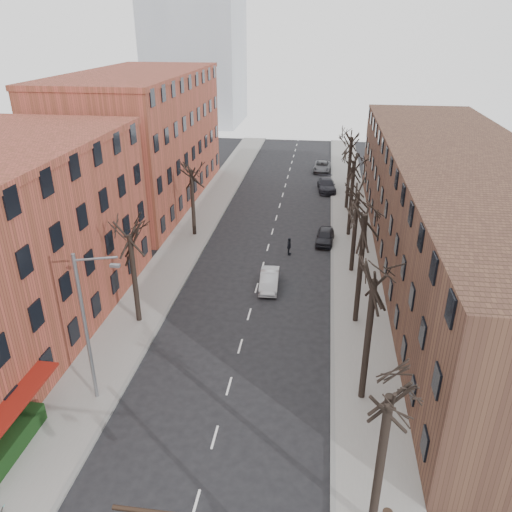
% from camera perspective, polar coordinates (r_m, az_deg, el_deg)
% --- Properties ---
extents(sidewalk_left, '(4.00, 90.00, 0.15)m').
position_cam_1_polar(sidewalk_left, '(51.19, -7.18, 2.90)').
color(sidewalk_left, gray).
rests_on(sidewalk_left, ground).
extents(sidewalk_right, '(4.00, 90.00, 0.15)m').
position_cam_1_polar(sidewalk_right, '(49.70, 10.98, 1.93)').
color(sidewalk_right, gray).
rests_on(sidewalk_right, ground).
extents(building_left_far, '(12.00, 28.00, 14.00)m').
position_cam_1_polar(building_left_far, '(59.78, -12.98, 12.67)').
color(building_left_far, brown).
rests_on(building_left_far, ground).
extents(building_right, '(12.00, 50.00, 10.00)m').
position_cam_1_polar(building_right, '(44.60, 22.08, 4.59)').
color(building_right, '#533526').
rests_on(building_right, ground).
extents(awning_left, '(1.20, 7.00, 0.15)m').
position_cam_1_polar(awning_left, '(29.15, -25.17, -19.22)').
color(awning_left, maroon).
rests_on(awning_left, ground).
extents(hedge, '(0.80, 6.00, 1.00)m').
position_cam_1_polar(hedge, '(28.21, -26.69, -19.52)').
color(hedge, '#173613').
rests_on(hedge, sidewalk_left).
extents(tree_right_b, '(5.20, 5.20, 10.80)m').
position_cam_1_polar(tree_right_b, '(29.94, 11.91, -15.61)').
color(tree_right_b, black).
rests_on(tree_right_b, ground).
extents(tree_right_c, '(5.20, 5.20, 11.60)m').
position_cam_1_polar(tree_right_c, '(36.38, 11.24, -7.40)').
color(tree_right_c, black).
rests_on(tree_right_c, ground).
extents(tree_right_d, '(5.20, 5.20, 10.00)m').
position_cam_1_polar(tree_right_d, '(43.35, 10.80, -1.74)').
color(tree_right_d, black).
rests_on(tree_right_d, ground).
extents(tree_right_e, '(5.20, 5.20, 10.80)m').
position_cam_1_polar(tree_right_e, '(50.62, 10.48, 2.32)').
color(tree_right_e, black).
rests_on(tree_right_e, ground).
extents(tree_right_f, '(5.20, 5.20, 11.60)m').
position_cam_1_polar(tree_right_f, '(58.09, 10.24, 5.35)').
color(tree_right_f, black).
rests_on(tree_right_f, ground).
extents(tree_left_a, '(5.20, 5.20, 9.50)m').
position_cam_1_polar(tree_left_a, '(36.71, -13.17, -7.28)').
color(tree_left_a, black).
rests_on(tree_left_a, ground).
extents(tree_left_b, '(5.20, 5.20, 9.50)m').
position_cam_1_polar(tree_left_b, '(50.23, -7.02, 2.38)').
color(tree_left_b, black).
rests_on(tree_left_b, ground).
extents(streetlight, '(2.45, 0.22, 9.03)m').
position_cam_1_polar(streetlight, '(27.76, -18.67, -7.28)').
color(streetlight, slate).
rests_on(streetlight, ground).
extents(silver_sedan, '(1.63, 4.17, 1.35)m').
position_cam_1_polar(silver_sedan, '(39.75, 1.54, -2.76)').
color(silver_sedan, '#A8ABAF').
rests_on(silver_sedan, ground).
extents(parked_car_near, '(1.89, 4.14, 1.38)m').
position_cam_1_polar(parked_car_near, '(48.29, 7.90, 2.25)').
color(parked_car_near, black).
rests_on(parked_car_near, ground).
extents(parked_car_mid, '(2.56, 5.29, 1.48)m').
position_cam_1_polar(parked_car_mid, '(63.90, 8.07, 8.03)').
color(parked_car_mid, black).
rests_on(parked_car_mid, ground).
extents(parked_car_far, '(2.49, 5.01, 1.36)m').
position_cam_1_polar(parked_car_far, '(72.68, 7.55, 10.10)').
color(parked_car_far, '#525459').
rests_on(parked_car_far, ground).
extents(pedestrian_crossing, '(0.51, 1.00, 1.65)m').
position_cam_1_polar(pedestrian_crossing, '(45.40, 3.80, 1.10)').
color(pedestrian_crossing, black).
rests_on(pedestrian_crossing, ground).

